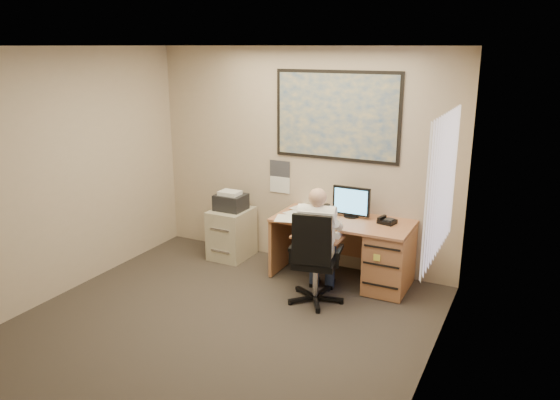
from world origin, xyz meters
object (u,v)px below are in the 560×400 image
at_px(desk, 370,249).
at_px(filing_cabinet, 232,229).
at_px(person, 317,245).
at_px(office_chair, 313,276).

height_order(desk, filing_cabinet, desk).
relative_size(filing_cabinet, person, 0.71).
xyz_separation_m(desk, person, (-0.39, -0.65, 0.19)).
xyz_separation_m(filing_cabinet, office_chair, (1.48, -0.76, -0.08)).
bearing_deg(desk, filing_cabinet, 179.08).
distance_m(desk, filing_cabinet, 1.89).
distance_m(desk, person, 0.79).
height_order(desk, office_chair, desk).
relative_size(office_chair, person, 0.83).
bearing_deg(office_chair, filing_cabinet, 142.49).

